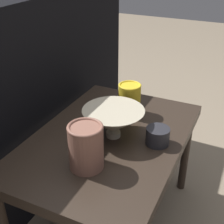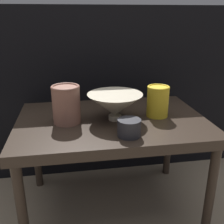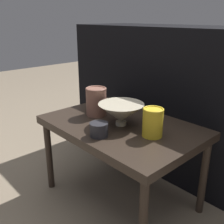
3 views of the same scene
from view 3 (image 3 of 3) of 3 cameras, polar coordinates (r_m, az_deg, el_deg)
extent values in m
plane|color=#7F705B|center=(1.53, 1.83, -18.12)|extent=(8.00, 8.00, 0.00)
cube|color=#2D231C|center=(1.31, 2.03, -3.33)|extent=(0.77, 0.52, 0.04)
cylinder|color=#2D231C|center=(1.54, -13.54, -9.28)|extent=(0.04, 0.04, 0.40)
cylinder|color=#2D231C|center=(1.09, 6.78, -22.98)|extent=(0.04, 0.04, 0.40)
cylinder|color=#2D231C|center=(1.77, -0.83, -4.67)|extent=(0.04, 0.04, 0.40)
cylinder|color=#2D231C|center=(1.40, 19.30, -13.28)|extent=(0.04, 0.04, 0.40)
cube|color=black|center=(1.72, 15.59, 2.52)|extent=(1.58, 0.50, 0.89)
cylinder|color=#B2A88E|center=(1.28, 1.97, -2.42)|extent=(0.05, 0.05, 0.02)
cone|color=#B2A88E|center=(1.26, 2.00, -0.13)|extent=(0.22, 0.22, 0.09)
cylinder|color=brown|center=(1.39, -3.45, 2.21)|extent=(0.11, 0.11, 0.14)
torus|color=brown|center=(1.37, -3.51, 5.08)|extent=(0.11, 0.11, 0.01)
cylinder|color=gold|center=(1.15, 8.71, -2.40)|extent=(0.09, 0.09, 0.13)
torus|color=gold|center=(1.13, 8.88, 0.52)|extent=(0.09, 0.09, 0.01)
cylinder|color=#232328|center=(1.16, -2.86, -3.81)|extent=(0.08, 0.08, 0.06)
camera|label=1|loc=(1.76, -30.72, 21.77)|focal=50.00mm
camera|label=2|loc=(1.03, -51.03, 7.31)|focal=42.00mm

